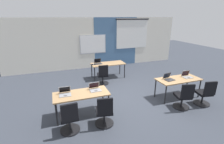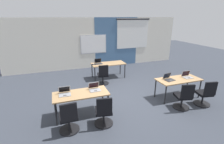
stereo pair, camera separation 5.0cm
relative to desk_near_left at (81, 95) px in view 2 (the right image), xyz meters
name	(u,v)px [view 2 (the right image)]	position (x,y,z in m)	size (l,w,h in m)	color
ground_plane	(127,97)	(1.75, 0.60, -0.66)	(24.00, 24.00, 0.00)	#383D47
back_wall_assembly	(98,43)	(1.80, 4.80, 0.75)	(10.00, 0.27, 2.80)	silver
desk_near_left	(81,95)	(0.00, 0.00, 0.00)	(1.60, 0.70, 0.72)	tan
desk_near_right	(178,81)	(3.50, 0.00, 0.00)	(1.60, 0.70, 0.72)	tan
desk_far_center	(108,64)	(1.75, 2.80, 0.00)	(1.60, 0.70, 0.72)	tan
laptop_far_left	(98,63)	(1.29, 2.89, 0.11)	(0.34, 0.30, 0.23)	#333338
mousepad_far_left	(94,64)	(1.04, 2.83, 0.06)	(0.22, 0.19, 0.00)	black
mouse_far_left	(94,64)	(1.04, 2.83, 0.08)	(0.07, 0.11, 0.03)	silver
chair_far_left	(103,76)	(1.27, 2.06, -0.28)	(0.52, 0.56, 0.92)	black
laptop_near_left_inner	(95,88)	(0.44, 0.09, 0.11)	(0.34, 0.33, 0.22)	#9E9EA3
chair_near_left_inner	(104,114)	(0.48, -0.72, -0.28)	(0.52, 0.57, 0.92)	black
laptop_near_left_end	(65,93)	(-0.45, 0.08, 0.11)	(0.34, 0.33, 0.22)	#9E9EA3
chair_near_left_end	(69,120)	(-0.44, -0.69, -0.28)	(0.52, 0.55, 0.92)	black
laptop_near_right_end	(187,76)	(3.90, 0.04, 0.11)	(0.34, 0.30, 0.23)	#9E9EA3
chair_near_right_end	(205,95)	(3.94, -0.79, -0.28)	(0.52, 0.57, 0.92)	black
laptop_near_right_inner	(169,79)	(3.11, 0.05, 0.11)	(0.37, 0.34, 0.23)	#333338
chair_near_right_inner	(183,98)	(3.12, -0.73, -0.28)	(0.54, 0.59, 0.92)	black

